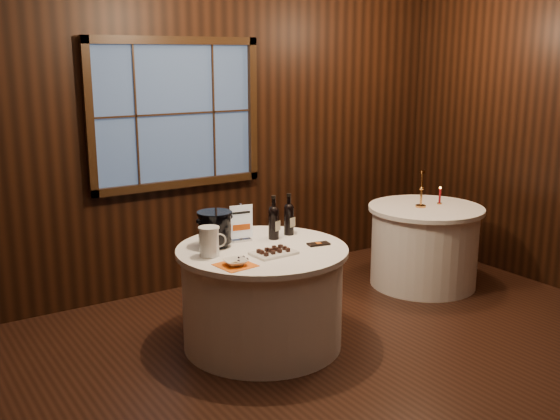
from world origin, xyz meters
TOP-DOWN VIEW (x-y plane):
  - ground at (0.00, 0.00)m, footprint 6.00×6.00m
  - back_wall at (0.00, 2.48)m, footprint 6.00×0.10m
  - main_table at (0.00, 1.00)m, footprint 1.28×1.28m
  - side_table at (2.00, 1.30)m, footprint 1.08×1.08m
  - sign_stand at (-0.04, 1.24)m, footprint 0.18×0.11m
  - port_bottle_left at (0.20, 1.15)m, footprint 0.08×0.09m
  - port_bottle_right at (0.37, 1.19)m, footprint 0.08×0.09m
  - ice_bucket at (-0.27, 1.22)m, footprint 0.26×0.26m
  - chocolate_plate at (-0.02, 0.81)m, footprint 0.32×0.22m
  - chocolate_box at (0.39, 0.83)m, footprint 0.18×0.11m
  - grape_bunch at (-0.30, 0.79)m, footprint 0.15×0.06m
  - glass_pitcher at (-0.42, 1.03)m, footprint 0.20×0.15m
  - orange_napkin at (-0.37, 0.74)m, footprint 0.26×0.26m
  - cracker_bowl at (-0.37, 0.74)m, footprint 0.17×0.17m
  - brass_candlestick at (1.94, 1.31)m, footprint 0.10×0.10m
  - red_candle at (2.18, 1.31)m, footprint 0.05×0.05m

SIDE VIEW (x-z plane):
  - ground at x=0.00m, z-range 0.00..0.00m
  - main_table at x=0.00m, z-range 0.00..0.77m
  - side_table at x=2.00m, z-range 0.00..0.77m
  - orange_napkin at x=-0.37m, z-range 0.77..0.77m
  - chocolate_box at x=0.39m, z-range 0.77..0.78m
  - grape_bunch at x=-0.30m, z-range 0.77..0.81m
  - chocolate_plate at x=-0.02m, z-range 0.77..0.81m
  - cracker_bowl at x=-0.37m, z-range 0.77..0.81m
  - red_candle at x=2.18m, z-range 0.75..0.92m
  - sign_stand at x=-0.04m, z-range 0.72..1.02m
  - glass_pitcher at x=-0.42m, z-range 0.77..0.99m
  - brass_candlestick at x=1.94m, z-range 0.72..1.07m
  - ice_bucket at x=-0.27m, z-range 0.78..1.04m
  - port_bottle_right at x=0.37m, z-range 0.75..1.08m
  - port_bottle_left at x=0.20m, z-range 0.75..1.09m
  - back_wall at x=0.00m, z-range 0.04..3.04m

